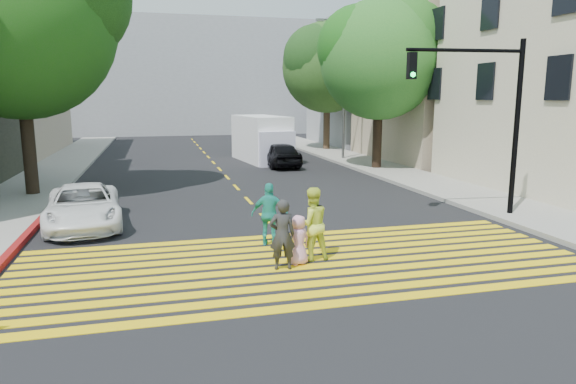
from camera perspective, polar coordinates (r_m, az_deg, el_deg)
name	(u,v)px	position (r m, az deg, el deg)	size (l,w,h in m)	color
ground	(323,281)	(11.08, 3.94, -9.89)	(120.00, 120.00, 0.00)	black
sidewalk_left	(64,164)	(32.48, -23.58, 2.90)	(3.00, 40.00, 0.15)	gray
sidewalk_right	(386,170)	(27.77, 10.87, 2.44)	(3.00, 60.00, 0.15)	gray
curb_red	(32,229)	(16.68, -26.52, -3.73)	(0.20, 8.00, 0.16)	maroon
crosswalk	(306,263)	(12.22, 2.04, -7.87)	(13.40, 5.30, 0.01)	yellow
lane_line	(211,160)	(32.74, -8.58, 3.58)	(0.12, 34.40, 0.01)	yellow
building_right_tan	(458,79)	(34.19, 18.33, 11.85)	(10.00, 10.00, 10.00)	tan
building_right_grey	(382,83)	(43.87, 10.43, 11.77)	(10.00, 10.00, 10.00)	gray
backdrop_block	(184,78)	(57.98, -11.46, 12.36)	(30.00, 8.00, 12.00)	gray
tree_left	(20,12)	(22.42, -27.66, 17.32)	(8.89, 8.48, 10.35)	black
tree_right_near	(382,53)	(27.99, 10.35, 14.92)	(8.39, 8.13, 9.03)	black
tree_right_far	(328,63)	(38.02, 4.49, 14.15)	(8.01, 7.81, 9.38)	#3B251B
pedestrian_man	(282,235)	(11.56, -0.64, -4.76)	(0.59, 0.39, 1.63)	#2A2A2A
pedestrian_woman	(312,224)	(12.24, 2.63, -3.56)	(0.86, 0.67, 1.77)	#D8EA45
pedestrian_child	(299,240)	(11.96, 1.19, -5.36)	(0.58, 0.37, 1.18)	#E69DBF
pedestrian_extra	(270,214)	(13.47, -2.03, -2.49)	(0.97, 0.41, 1.66)	teal
white_sedan	(83,206)	(16.59, -21.79, -1.49)	(2.09, 4.53, 1.26)	white
dark_car_near	(280,154)	(28.91, -0.93, 4.21)	(1.67, 4.16, 1.42)	black
silver_car	(248,140)	(40.17, -4.52, 5.81)	(1.76, 4.32, 1.25)	#96A2AE
dark_car_parked	(277,145)	(35.90, -1.19, 5.25)	(1.27, 3.65, 1.20)	#23242D
white_van	(263,140)	(31.38, -2.83, 5.78)	(2.86, 6.06, 2.75)	white
traffic_signal	(488,104)	(17.30, 21.29, 9.07)	(3.83, 0.58, 5.63)	black
street_lamp	(342,80)	(31.99, 5.98, 12.31)	(1.94, 0.24, 8.58)	#585858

